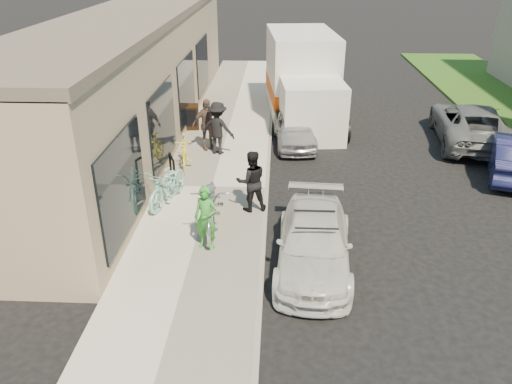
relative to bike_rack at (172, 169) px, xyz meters
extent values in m
plane|color=black|center=(3.05, -2.91, -0.71)|extent=(120.00, 120.00, 0.00)
cube|color=beige|center=(1.05, 0.09, -0.64)|extent=(3.00, 34.00, 0.15)
cube|color=gray|center=(2.60, 0.09, -0.65)|extent=(0.12, 34.00, 0.13)
cube|color=tan|center=(-2.20, 5.09, 1.29)|extent=(3.50, 20.00, 4.00)
cube|color=#65594C|center=(-2.20, 5.09, 3.39)|extent=(3.60, 20.00, 0.25)
cube|color=black|center=(-0.43, -2.91, 0.89)|extent=(0.06, 3.00, 2.20)
cube|color=black|center=(-0.43, 1.09, 0.89)|extent=(0.06, 3.00, 2.20)
cube|color=black|center=(-0.43, 5.09, 0.89)|extent=(0.06, 3.00, 2.20)
cube|color=black|center=(-0.43, 9.09, 0.89)|extent=(0.06, 3.00, 2.20)
cylinder|color=black|center=(0.11, -0.28, -0.11)|extent=(0.06, 0.06, 0.90)
cylinder|color=black|center=(-0.11, 0.28, -0.11)|extent=(0.06, 0.06, 0.90)
cylinder|color=black|center=(0.00, 0.00, 0.34)|extent=(0.28, 0.58, 0.06)
cube|color=black|center=(-0.27, 4.66, -0.09)|extent=(0.59, 0.29, 0.93)
cube|color=black|center=(-0.31, 4.99, -0.09)|extent=(0.59, 0.29, 0.93)
cube|color=black|center=(-0.27, 4.62, -0.05)|extent=(0.47, 0.20, 0.67)
imported|color=silver|center=(3.70, -3.37, -0.16)|extent=(1.82, 3.93, 1.11)
cylinder|color=black|center=(3.70, -3.79, 0.42)|extent=(0.88, 0.04, 0.04)
cylinder|color=black|center=(3.70, -3.05, 0.42)|extent=(0.88, 0.04, 0.04)
imported|color=#A3A4A9|center=(3.45, 3.91, -0.15)|extent=(1.59, 3.40, 1.12)
cube|color=silver|center=(4.07, 4.53, 0.30)|extent=(2.35, 2.35, 2.04)
cube|color=black|center=(4.07, 4.53, 0.73)|extent=(1.98, 0.26, 0.97)
cube|color=silver|center=(3.75, 7.73, 0.95)|extent=(2.90, 4.73, 3.11)
cube|color=#C7460B|center=(3.75, 7.73, 0.25)|extent=(2.92, 4.75, 0.59)
cylinder|color=black|center=(3.05, 3.89, -0.29)|extent=(0.35, 0.88, 0.86)
cylinder|color=black|center=(5.19, 4.10, -0.29)|extent=(0.35, 0.88, 0.86)
cylinder|color=black|center=(2.94, 5.06, -0.29)|extent=(0.35, 0.88, 0.86)
cylinder|color=black|center=(5.07, 5.27, -0.29)|extent=(0.35, 0.88, 0.86)
cylinder|color=black|center=(2.54, 9.12, -0.29)|extent=(0.35, 0.88, 0.86)
cylinder|color=black|center=(4.67, 9.33, -0.29)|extent=(0.35, 0.88, 0.86)
imported|color=slate|center=(9.57, 4.41, -0.04)|extent=(2.88, 5.14, 1.36)
imported|color=#B0B0B2|center=(1.37, -2.17, 0.06)|extent=(1.03, 2.45, 1.26)
imported|color=green|center=(1.36, -3.04, 0.18)|extent=(0.63, 0.52, 1.49)
imported|color=black|center=(2.25, -1.21, 0.23)|extent=(0.90, 0.78, 1.60)
imported|color=#92DACB|center=(-0.02, -1.05, -0.10)|extent=(0.87, 1.62, 0.94)
imported|color=#92DACB|center=(0.06, -0.90, -0.06)|extent=(1.13, 2.04, 1.02)
imported|color=yellow|center=(0.08, 1.42, -0.06)|extent=(0.70, 1.72, 1.00)
imported|color=black|center=(0.97, 2.61, 0.29)|extent=(1.24, 0.95, 1.70)
imported|color=brown|center=(0.56, 2.97, 0.28)|extent=(1.07, 0.83, 1.69)
camera|label=1|loc=(2.89, -12.45, 5.51)|focal=35.00mm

